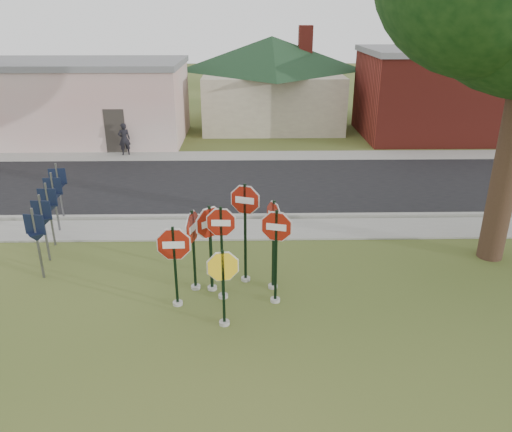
{
  "coord_description": "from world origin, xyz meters",
  "views": [
    {
      "loc": [
        0.47,
        -9.32,
        6.65
      ],
      "look_at": [
        0.68,
        2.0,
        1.95
      ],
      "focal_mm": 35.0,
      "sensor_mm": 36.0,
      "label": 1
    }
  ],
  "objects_px": {
    "stop_sign_center": "(222,242)",
    "pedestrian": "(124,139)",
    "stop_sign_left": "(175,257)",
    "stop_sign_yellow": "(223,280)"
  },
  "relations": [
    {
      "from": "stop_sign_center",
      "to": "pedestrian",
      "type": "distance_m",
      "value": 14.21
    },
    {
      "from": "stop_sign_left",
      "to": "pedestrian",
      "type": "xyz_separation_m",
      "value": [
        -4.24,
        13.46,
        -0.47
      ]
    },
    {
      "from": "stop_sign_yellow",
      "to": "stop_sign_left",
      "type": "xyz_separation_m",
      "value": [
        -1.17,
        0.85,
        0.16
      ]
    },
    {
      "from": "stop_sign_yellow",
      "to": "pedestrian",
      "type": "relative_size",
      "value": 1.27
    },
    {
      "from": "stop_sign_center",
      "to": "stop_sign_yellow",
      "type": "distance_m",
      "value": 1.22
    },
    {
      "from": "stop_sign_center",
      "to": "pedestrian",
      "type": "height_order",
      "value": "stop_sign_center"
    },
    {
      "from": "stop_sign_center",
      "to": "stop_sign_left",
      "type": "height_order",
      "value": "stop_sign_center"
    },
    {
      "from": "stop_sign_yellow",
      "to": "stop_sign_left",
      "type": "height_order",
      "value": "stop_sign_left"
    },
    {
      "from": "stop_sign_center",
      "to": "stop_sign_left",
      "type": "distance_m",
      "value": 1.16
    },
    {
      "from": "stop_sign_center",
      "to": "stop_sign_yellow",
      "type": "xyz_separation_m",
      "value": [
        0.08,
        -1.16,
        -0.39
      ]
    }
  ]
}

